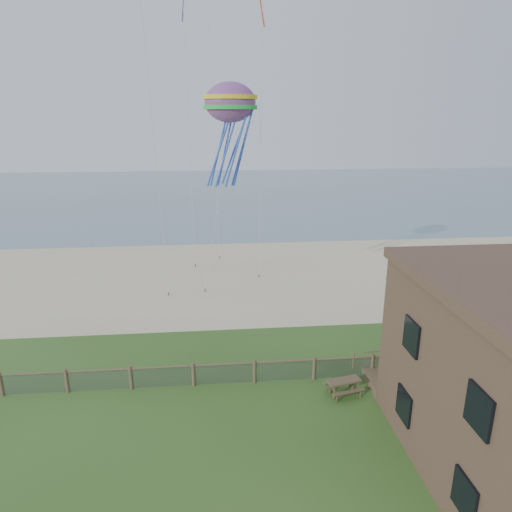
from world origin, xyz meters
name	(u,v)px	position (x,y,z in m)	size (l,w,h in m)	color
ground	(269,471)	(0.00, 0.00, 0.00)	(160.00, 160.00, 0.00)	#2D4F1B
sand_beach	(237,276)	(0.00, 22.00, 0.00)	(72.00, 20.00, 0.02)	#C3B58D
ocean	(223,192)	(0.00, 66.00, 0.00)	(160.00, 68.00, 0.02)	slate
chainlink_fence	(255,373)	(0.00, 6.00, 0.55)	(36.20, 0.20, 1.25)	brown
picnic_table	(344,388)	(4.13, 4.60, 0.34)	(1.60, 1.21, 0.68)	brown
octopus_kite	(231,132)	(-0.60, 15.62, 11.76)	(3.34, 2.36, 6.88)	red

